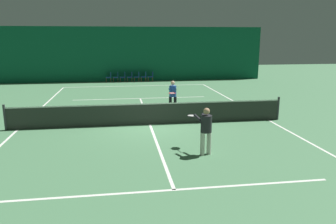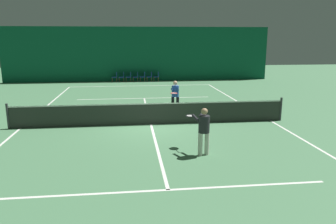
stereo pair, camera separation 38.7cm
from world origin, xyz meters
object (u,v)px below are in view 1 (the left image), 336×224
Objects in this scene: courtside_chair_1 at (116,76)px; courtside_chair_5 at (144,76)px; tennis_net at (150,113)px; courtside_chair_2 at (123,76)px; player_near at (205,127)px; courtside_chair_3 at (130,76)px; courtside_chair_6 at (151,76)px; courtside_chair_0 at (109,77)px; courtside_chair_4 at (137,76)px; player_far at (173,94)px.

courtside_chair_5 is (2.39, 0.00, 0.00)m from courtside_chair_1.
tennis_net is 14.29× the size of courtside_chair_2.
courtside_chair_1 is 2.39m from courtside_chair_5.
courtside_chair_3 is at bearing -10.87° from player_near.
courtside_chair_6 is (2.39, 0.00, 0.00)m from courtside_chair_2.
player_near is at bearing 10.76° from courtside_chair_0.
courtside_chair_0 is at bearing -90.00° from courtside_chair_6.
courtside_chair_6 is at bearing 90.00° from courtside_chair_4.
tennis_net is at bearing 3.32° from player_near.
tennis_net is 7.55× the size of player_far.
courtside_chair_1 is at bearing -7.21° from player_near.
player_near reaches higher than courtside_chair_6.
tennis_net is at bearing 3.52° from courtside_chair_2.
courtside_chair_3 is at bearing 90.00° from courtside_chair_0.
player_near is 18.51m from courtside_chair_3.
courtside_chair_0 is (-3.49, 12.05, -0.44)m from player_far.
courtside_chair_4 is at bearing -90.00° from courtside_chair_5.
courtside_chair_1 is (-2.89, 12.05, -0.44)m from player_far.
courtside_chair_5 is at bearing 90.00° from courtside_chair_1.
tennis_net reaches higher than courtside_chair_5.
player_near is 1.85× the size of courtside_chair_2.
courtside_chair_1 is at bearing -90.00° from courtside_chair_3.
courtside_chair_5 is (0.90, 14.42, -0.03)m from tennis_net.
courtside_chair_5 is at bearing -166.16° from player_far.
player_far is 1.89× the size of courtside_chair_6.
courtside_chair_1 and courtside_chair_2 have the same top height.
tennis_net is 7.70× the size of player_near.
player_far is 12.27m from courtside_chair_2.
player_far is 12.18m from courtside_chair_3.
courtside_chair_0 is 1.00× the size of courtside_chair_2.
player_near is at bearing 1.60° from courtside_chair_5.
player_near is 1.85× the size of courtside_chair_5.
player_near is at bearing -70.52° from tennis_net.
player_near is 18.76m from courtside_chair_0.
courtside_chair_5 is (1.19, 0.00, 0.00)m from courtside_chair_3.
tennis_net is 14.57m from courtside_chair_0.
courtside_chair_5 and courtside_chair_6 have the same top height.
player_near is 18.58m from courtside_chair_2.
courtside_chair_0 and courtside_chair_6 have the same top height.
player_near is 1.85× the size of courtside_chair_0.
courtside_chair_3 is 1.00× the size of courtside_chair_5.
courtside_chair_3 is (1.19, 0.00, 0.00)m from courtside_chair_1.
tennis_net is 14.42m from courtside_chair_4.
courtside_chair_4 is at bearing 90.00° from courtside_chair_2.
courtside_chair_0 is (-3.50, 18.43, -0.42)m from player_near.
player_near is at bearing 11.56° from player_far.
tennis_net is 14.29× the size of courtside_chair_3.
tennis_net is at bearing -19.24° from player_far.
player_far is (-0.01, 6.38, 0.02)m from player_near.
courtside_chair_2 is at bearing 90.00° from courtside_chair_1.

